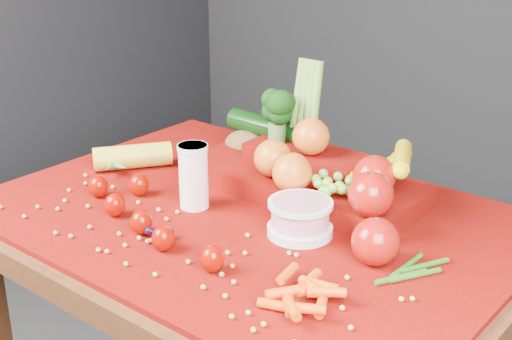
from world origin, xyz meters
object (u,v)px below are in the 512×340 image
Objects in this scene: table at (250,260)px; milk_glass at (193,174)px; yogurt_bowl at (300,217)px; produce_mound at (313,170)px.

milk_glass is (-0.11, -0.05, 0.18)m from table.
yogurt_bowl is at bearing 8.33° from milk_glass.
yogurt_bowl reaches higher than table.
table is 8.80× the size of yogurt_bowl.
milk_glass is at bearing -129.05° from produce_mound.
table is 1.85× the size of produce_mound.
table is at bearing 23.25° from milk_glass.
table is 0.23m from produce_mound.
milk_glass is 0.23× the size of produce_mound.
produce_mound is at bearing 50.95° from milk_glass.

